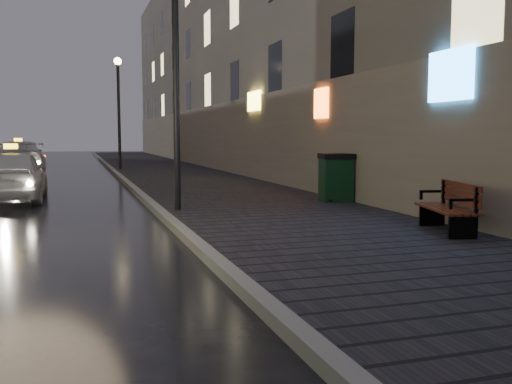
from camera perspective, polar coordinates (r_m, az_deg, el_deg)
ground at (r=6.39m, az=-15.02°, el=-10.34°), size 120.00×120.00×0.00m
sidewalk at (r=27.51m, az=-9.00°, el=2.13°), size 4.60×58.00×0.15m
curb at (r=27.25m, az=-13.99°, el=2.00°), size 0.20×58.00×0.15m
building_near at (r=32.35m, az=-4.51°, el=14.11°), size 1.80×50.00×13.00m
lamp_near at (r=12.44m, az=-8.04°, el=13.69°), size 0.36×0.36×5.28m
lamp_far at (r=28.27m, az=-13.58°, el=9.06°), size 0.36×0.36×5.28m
bench at (r=9.94m, az=18.89°, el=-1.44°), size 0.95×1.70×0.82m
trash_bin at (r=13.98m, az=7.99°, el=1.51°), size 0.88×0.88×1.16m
taxi_near at (r=16.41m, az=-23.22°, el=1.56°), size 1.68×4.09×1.39m
taxi_mid at (r=28.18m, az=-22.63°, el=3.20°), size 2.70×5.33×1.48m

